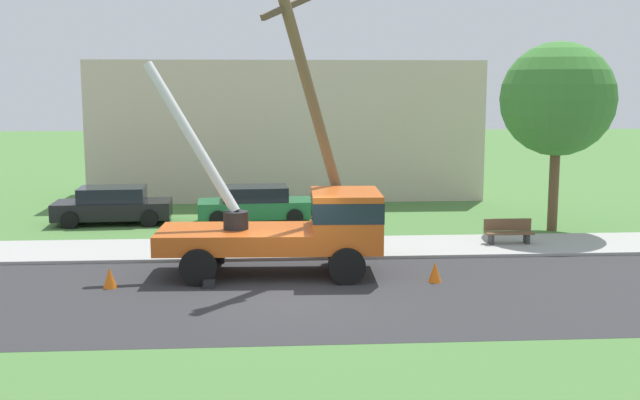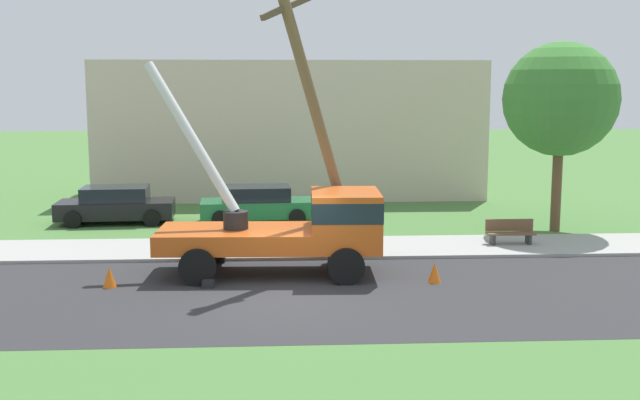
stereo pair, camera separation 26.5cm
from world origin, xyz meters
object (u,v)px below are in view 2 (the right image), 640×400
utility_truck (299,225)px  roadside_tree_near (561,100)px  traffic_cone_behind (110,277)px  parked_sedan_black (116,205)px  parked_sedan_green (258,204)px  park_bench (510,233)px  traffic_cone_curbside (344,256)px  leaning_utility_pole (317,118)px  traffic_cone_ahead (434,272)px

utility_truck → roadside_tree_near: 11.70m
traffic_cone_behind → parked_sedan_black: (-1.80, 9.62, 0.43)m
utility_truck → parked_sedan_black: (-6.85, 8.40, -0.70)m
traffic_cone_behind → utility_truck: bearing=13.6°
parked_sedan_green → utility_truck: bearing=-80.6°
parked_sedan_green → park_bench: 9.81m
parked_sedan_black → park_bench: (13.92, -5.13, -0.25)m
traffic_cone_curbside → utility_truck: bearing=-144.0°
utility_truck → traffic_cone_curbside: bearing=36.0°
leaning_utility_pole → traffic_cone_behind: bearing=-158.5°
traffic_cone_ahead → parked_sedan_green: (-4.99, 9.46, 0.43)m
leaning_utility_pole → roadside_tree_near: (8.98, 4.88, 0.43)m
traffic_cone_behind → park_bench: (12.13, 4.49, 0.18)m
traffic_cone_ahead → traffic_cone_curbside: (-2.28, 2.17, 0.00)m
utility_truck → traffic_cone_behind: utility_truck is taller
roadside_tree_near → parked_sedan_black: bearing=171.3°
traffic_cone_curbside → parked_sedan_black: parked_sedan_black is taller
traffic_cone_curbside → park_bench: size_ratio=0.35×
traffic_cone_behind → parked_sedan_green: size_ratio=0.12×
utility_truck → traffic_cone_curbside: (1.34, 0.97, -1.13)m
parked_sedan_black → traffic_cone_behind: bearing=-79.4°
traffic_cone_ahead → traffic_cone_curbside: size_ratio=1.00×
traffic_cone_ahead → parked_sedan_green: bearing=117.8°
park_bench → utility_truck: bearing=-155.2°
traffic_cone_behind → roadside_tree_near: roadside_tree_near is taller
utility_truck → park_bench: (7.07, 3.27, -0.95)m
traffic_cone_behind → traffic_cone_curbside: 6.77m
utility_truck → parked_sedan_black: size_ratio=1.50×
utility_truck → park_bench: utility_truck is taller
park_bench → traffic_cone_ahead: bearing=-127.7°
utility_truck → parked_sedan_green: size_ratio=1.50×
leaning_utility_pole → utility_truck: bearing=-119.6°
utility_truck → traffic_cone_behind: size_ratio=12.06×
leaning_utility_pole → park_bench: 7.91m
traffic_cone_ahead → park_bench: bearing=52.3°
leaning_utility_pole → parked_sedan_black: 11.09m
park_bench → traffic_cone_behind: bearing=-159.7°
leaning_utility_pole → traffic_cone_curbside: leaning_utility_pole is taller
parked_sedan_black → roadside_tree_near: 17.08m
leaning_utility_pole → traffic_cone_curbside: 4.14m
traffic_cone_curbside → traffic_cone_behind: bearing=-161.1°
utility_truck → leaning_utility_pole: bearing=60.4°
traffic_cone_ahead → roadside_tree_near: 10.26m
utility_truck → park_bench: 7.84m
leaning_utility_pole → park_bench: (6.50, 2.27, -3.88)m
traffic_cone_behind → traffic_cone_curbside: same height
roadside_tree_near → traffic_cone_curbside: bearing=-149.1°
utility_truck → roadside_tree_near: size_ratio=0.99×
leaning_utility_pole → park_bench: leaning_utility_pole is taller
roadside_tree_near → leaning_utility_pole: bearing=-151.5°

